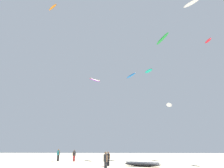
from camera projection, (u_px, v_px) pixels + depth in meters
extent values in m
cylinder|color=#2D2D33|center=(105.00, 167.00, 19.39)|extent=(0.16, 0.16, 0.84)
cylinder|color=#2D2D33|center=(106.00, 167.00, 19.23)|extent=(0.16, 0.16, 0.84)
cylinder|color=#2D2D33|center=(106.00, 158.00, 19.52)|extent=(0.39, 0.39, 0.63)
cylinder|color=#936B4C|center=(104.00, 158.00, 19.70)|extent=(0.11, 0.11, 0.58)
cylinder|color=#936B4C|center=(107.00, 158.00, 19.32)|extent=(0.11, 0.11, 0.58)
sphere|color=#936B4C|center=(106.00, 153.00, 19.64)|extent=(0.23, 0.23, 0.23)
cylinder|color=black|center=(59.00, 158.00, 32.91)|extent=(0.16, 0.16, 0.88)
cylinder|color=black|center=(58.00, 158.00, 33.01)|extent=(0.16, 0.16, 0.88)
cylinder|color=teal|center=(58.00, 153.00, 33.17)|extent=(0.40, 0.40, 0.66)
cylinder|color=#936B4C|center=(60.00, 153.00, 33.05)|extent=(0.12, 0.12, 0.60)
cylinder|color=#936B4C|center=(57.00, 153.00, 33.29)|extent=(0.12, 0.12, 0.60)
sphere|color=#936B4C|center=(59.00, 150.00, 33.30)|extent=(0.24, 0.24, 0.24)
cylinder|color=black|center=(109.00, 162.00, 24.83)|extent=(0.15, 0.15, 0.78)
cylinder|color=black|center=(108.00, 162.00, 24.95)|extent=(0.15, 0.15, 0.78)
cylinder|color=black|center=(108.00, 156.00, 25.08)|extent=(0.36, 0.36, 0.58)
cylinder|color=#936B4C|center=(110.00, 156.00, 24.94)|extent=(0.10, 0.10, 0.54)
cylinder|color=#936B4C|center=(107.00, 156.00, 25.20)|extent=(0.10, 0.10, 0.54)
sphere|color=#936B4C|center=(108.00, 153.00, 25.19)|extent=(0.21, 0.21, 0.21)
cylinder|color=#B21E23|center=(73.00, 159.00, 32.22)|extent=(0.15, 0.15, 0.81)
cylinder|color=#B21E23|center=(75.00, 158.00, 32.34)|extent=(0.15, 0.15, 0.81)
cylinder|color=#2D2D33|center=(74.00, 154.00, 32.48)|extent=(0.37, 0.37, 0.61)
cylinder|color=brown|center=(73.00, 154.00, 32.33)|extent=(0.11, 0.11, 0.56)
cylinder|color=brown|center=(75.00, 154.00, 32.61)|extent=(0.11, 0.11, 0.56)
sphere|color=brown|center=(74.00, 151.00, 32.59)|extent=(0.22, 0.22, 0.22)
ellipsoid|color=#2D2D33|center=(142.00, 164.00, 24.33)|extent=(4.36, 2.81, 0.49)
cylinder|color=white|center=(142.00, 162.00, 24.39)|extent=(3.64, 1.74, 0.19)
ellipsoid|color=red|center=(208.00, 41.00, 46.37)|extent=(0.90, 2.49, 0.25)
cylinder|color=purple|center=(208.00, 40.00, 46.40)|extent=(0.31, 2.24, 0.11)
ellipsoid|color=white|center=(191.00, 3.00, 37.35)|extent=(2.64, 2.94, 0.35)
ellipsoid|color=green|center=(162.00, 39.00, 37.65)|extent=(2.36, 4.58, 1.11)
ellipsoid|color=orange|center=(53.00, 7.00, 41.52)|extent=(2.47, 2.43, 0.63)
ellipsoid|color=blue|center=(131.00, 76.00, 49.43)|extent=(2.83, 4.20, 0.90)
ellipsoid|color=purple|center=(95.00, 80.00, 54.16)|extent=(3.12, 3.32, 0.75)
cylinder|color=yellow|center=(95.00, 79.00, 54.20)|extent=(2.27, 2.52, 0.15)
ellipsoid|color=white|center=(169.00, 105.00, 43.47)|extent=(2.28, 3.32, 0.79)
ellipsoid|color=#19B29E|center=(149.00, 71.00, 51.70)|extent=(2.08, 3.29, 0.53)
cylinder|color=red|center=(149.00, 70.00, 51.74)|extent=(1.24, 2.75, 0.14)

